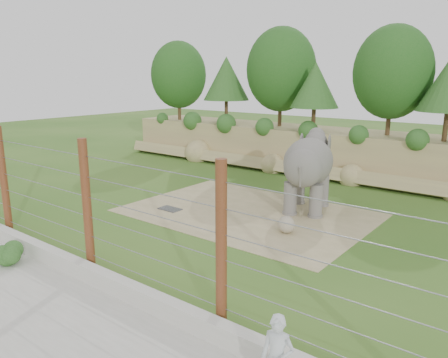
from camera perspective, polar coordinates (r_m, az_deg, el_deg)
The scene contains 10 objects.
ground at distance 16.79m, azimuth -4.23°, elevation -6.57°, with size 90.00×90.00×0.00m, color #305E1B.
back_embankment at distance 26.38m, azimuth 15.67°, elevation 9.09°, with size 30.00×5.52×8.77m.
dirt_patch at distance 18.71m, azimuth 3.10°, elevation -4.40°, with size 10.00×7.00×0.02m, color #978C5D.
drain_grate at distance 19.25m, azimuth -7.07°, elevation -3.89°, with size 1.00×0.60×0.03m, color #262628.
elephant at distance 19.00m, azimuth 10.89°, elevation 0.78°, with size 1.75×4.08×3.30m, color slate, non-canonical shape.
stone_ball at distance 16.41m, azimuth 8.13°, elevation -5.89°, with size 0.64×0.64×0.64m, color gray.
retaining_wall at distance 13.70m, azimuth -18.69°, elevation -10.91°, with size 26.00×0.35×0.50m, color #B4B2A7.
walkway at distance 12.95m, azimuth -26.19°, elevation -14.28°, with size 26.00×4.00×0.01m, color #B4B2A7.
barrier_fence at distance 13.36m, azimuth -17.46°, elevation -3.43°, with size 20.26×0.26×4.00m.
walkway_shrub at distance 15.20m, azimuth -26.14°, elevation -8.80°, with size 0.65×0.65×0.65m, color #27561E.
Camera 1 is at (10.66, -11.64, 5.73)m, focal length 35.00 mm.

